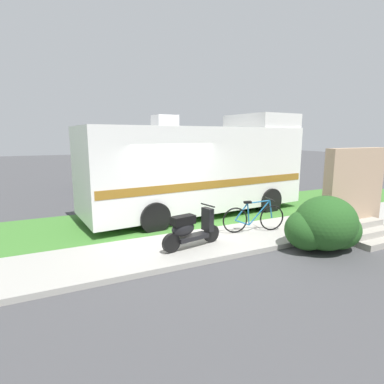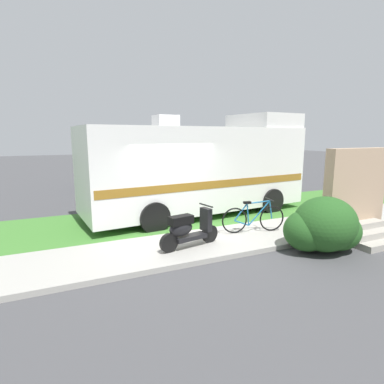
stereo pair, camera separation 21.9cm
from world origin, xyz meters
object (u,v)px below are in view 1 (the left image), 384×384
Objects in this scene: scooter at (190,229)px; bottle_green at (340,220)px; motorhome_rv at (199,167)px; pickup_truck_near at (192,171)px; pickup_truck_far at (137,168)px; bicycle at (254,218)px; bottle_spare at (342,216)px.

scooter is 4.84m from bottle_green.
motorhome_rv is 1.39× the size of pickup_truck_near.
bottle_green is (4.82, -0.23, -0.33)m from scooter.
bicycle is at bearing -87.37° from pickup_truck_far.
bottle_green is 1.16× the size of bottle_spare.
scooter is at bearing -178.47° from bottle_spare.
bicycle is 3.26m from bottle_spare.
motorhome_rv is 26.06× the size of bottle_green.
scooter is at bearing 177.31° from bottle_green.
bottle_green is (3.02, -3.34, -1.41)m from motorhome_rv.
scooter is 0.30× the size of pickup_truck_far.
bottle_spare is at bearing 35.65° from bottle_green.
motorhome_rv is at bearing 139.90° from bottle_spare.
bottle_spare is (0.52, 0.37, -0.02)m from bottle_green.
bicycle is at bearing 167.97° from bottle_green.
bicycle is at bearing 176.27° from bottle_spare.
motorhome_rv is at bearing 132.06° from bottle_green.
scooter reaches higher than bottle_spare.
pickup_truck_near is at bearing -54.04° from pickup_truck_far.
scooter is 10.39m from pickup_truck_far.
pickup_truck_near is 3.42m from pickup_truck_far.
bottle_spare is (3.24, -0.21, -0.28)m from bicycle.
pickup_truck_far is 20.74× the size of bottle_spare.
pickup_truck_near is (3.65, 7.48, 0.42)m from scooter.
pickup_truck_near is 21.87× the size of bottle_spare.
pickup_truck_far is at bearing 80.89° from scooter.
pickup_truck_near reaches higher than bottle_green.
motorhome_rv is 7.17m from pickup_truck_far.
motorhome_rv is 4.45× the size of bicycle.
bottle_green is at bearing -47.94° from motorhome_rv.
bicycle reaches higher than bottle_green.
bicycle is at bearing 9.57° from scooter.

